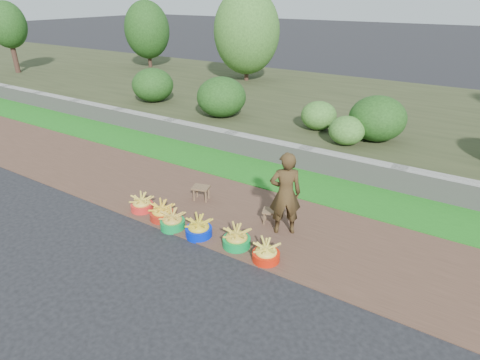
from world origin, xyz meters
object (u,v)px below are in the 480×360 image
Objects in this scene: basin_b at (162,213)px; stool_left at (201,189)px; basin_f at (266,253)px; basin_d at (199,228)px; stool_right at (271,213)px; basin_a at (142,204)px; basin_e at (237,239)px; basin_c at (172,221)px; vendor_woman at (285,194)px.

basin_b is 1.16× the size of stool_left.
basin_d is at bearing -179.63° from basin_f.
stool_left is at bearing 178.50° from stool_right.
basin_e is (2.30, -0.03, 0.01)m from basin_a.
basin_b reaches higher than stool_left.
basin_c reaches higher than basin_a.
basin_e is 0.31× the size of vendor_woman.
basin_d reaches higher than stool_right.
basin_a is 1.11× the size of stool_left.
stool_right is (0.14, 0.99, 0.08)m from basin_e.
vendor_woman is at bearing 28.80° from basin_c.
vendor_woman is (2.04, -0.18, 0.54)m from stool_left.
basin_c is at bearing -175.00° from basin_d.
basin_c is at bearing -178.26° from basin_f.
basin_a reaches higher than stool_right.
basin_d reaches higher than basin_c.
stool_left is 2.12m from vendor_woman.
stool_left is at bearing 146.64° from basin_e.
basin_d is 1.27× the size of stool_right.
basin_c is 1.86m from stool_right.
basin_d reaches higher than basin_f.
basin_e is 1.88m from stool_left.
basin_b reaches higher than stool_right.
vendor_woman is (2.78, 0.83, 0.65)m from basin_a.
basin_d is 1.39m from basin_f.
basin_f is 1.12× the size of stool_left.
basin_a is 1.25m from stool_left.
vendor_woman reaches higher than basin_e.
basin_d is 1.39m from stool_left.
basin_b is 1.24× the size of stool_right.
basin_c is 2.17m from vendor_woman.
basin_e reaches higher than stool_right.
stool_right is at bearing 114.76° from basin_f.
stool_right is (1.71, -0.04, -0.02)m from stool_left.
basin_c is 1.22× the size of stool_right.
basin_f is at bearing -65.24° from stool_right.
basin_b is 0.98× the size of basin_d.
basin_d is 0.76m from basin_e.
basin_b is at bearing -12.79° from vendor_woman.
basin_b is 1.07m from stool_left.
basin_e is 1.07× the size of basin_f.
basin_c is (0.96, -0.17, 0.00)m from basin_a.
basin_c is 0.96× the size of basin_d.
basin_d reaches higher than stool_left.
basin_b reaches higher than basin_c.
vendor_woman reaches higher than basin_b.
vendor_woman is (0.47, 0.86, 0.64)m from basin_e.
basin_e is at bearing -0.71° from basin_a.
basin_b is 2.44m from vendor_woman.
basin_c is 0.30× the size of vendor_woman.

